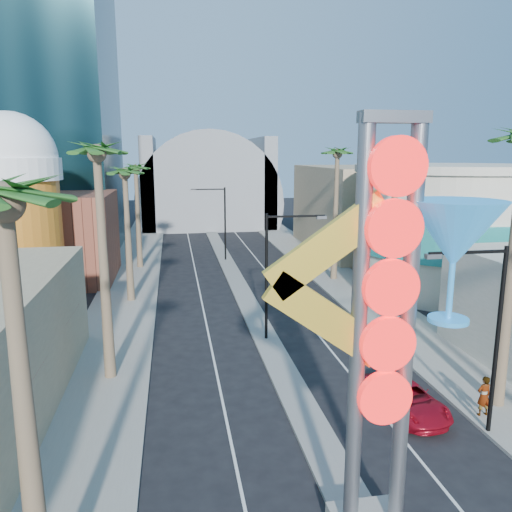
{
  "coord_description": "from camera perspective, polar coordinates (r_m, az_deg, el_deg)",
  "views": [
    {
      "loc": [
        -5.52,
        -9.09,
        11.51
      ],
      "look_at": [
        -0.5,
        20.9,
        5.25
      ],
      "focal_mm": 35.0,
      "sensor_mm": 36.0,
      "label": 1
    }
  ],
  "objects": [
    {
      "name": "sidewalk_west",
      "position": [
        45.73,
        -14.21,
        -3.21
      ],
      "size": [
        5.0,
        100.0,
        0.15
      ],
      "primitive_type": "cube",
      "color": "gray",
      "rests_on": "ground"
    },
    {
      "name": "sidewalk_east",
      "position": [
        47.97,
        9.04,
        -2.3
      ],
      "size": [
        5.0,
        100.0,
        0.15
      ],
      "primitive_type": "cube",
      "color": "gray",
      "rests_on": "ground"
    },
    {
      "name": "median",
      "position": [
        48.78,
        -2.75,
        -1.94
      ],
      "size": [
        1.6,
        84.0,
        0.15
      ],
      "primitive_type": "cube",
      "color": "gray",
      "rests_on": "ground"
    },
    {
      "name": "hotel_tower",
      "position": [
        64.7,
        -26.16,
        22.55
      ],
      "size": [
        20.0,
        20.0,
        50.0
      ],
      "primitive_type": "cube",
      "color": "black",
      "rests_on": "ground"
    },
    {
      "name": "brick_filler_west",
      "position": [
        48.83,
        -21.79,
        1.95
      ],
      "size": [
        10.0,
        10.0,
        8.0
      ],
      "primitive_type": "cube",
      "color": "brown",
      "rests_on": "ground"
    },
    {
      "name": "filler_east",
      "position": [
        61.36,
        11.13,
        5.33
      ],
      "size": [
        10.0,
        20.0,
        10.0
      ],
      "primitive_type": "cube",
      "color": "tan",
      "rests_on": "ground"
    },
    {
      "name": "beer_mug",
      "position": [
        40.91,
        -25.88,
        5.34
      ],
      "size": [
        7.0,
        7.0,
        14.5
      ],
      "color": "#BF6119",
      "rests_on": "ground"
    },
    {
      "name": "turquoise_building",
      "position": [
        46.05,
        21.34,
        3.02
      ],
      "size": [
        16.6,
        16.6,
        10.6
      ],
      "color": "#BCB79F",
      "rests_on": "ground"
    },
    {
      "name": "canopy",
      "position": [
        81.6,
        -5.63,
        6.52
      ],
      "size": [
        22.0,
        16.0,
        22.0
      ],
      "color": "slate",
      "rests_on": "ground"
    },
    {
      "name": "neon_sign",
      "position": [
        14.25,
        17.49,
        -6.06
      ],
      "size": [
        6.53,
        2.6,
        12.55
      ],
      "color": "gray",
      "rests_on": "ground"
    },
    {
      "name": "streetlight_0",
      "position": [
        30.45,
        2.22,
        -0.95
      ],
      "size": [
        3.79,
        0.25,
        8.0
      ],
      "color": "black",
      "rests_on": "ground"
    },
    {
      "name": "streetlight_1",
      "position": [
        53.74,
        -4.14,
        4.52
      ],
      "size": [
        3.79,
        0.25,
        8.0
      ],
      "color": "black",
      "rests_on": "ground"
    },
    {
      "name": "streetlight_2",
      "position": [
        22.06,
        25.0,
        -7.11
      ],
      "size": [
        3.45,
        0.25,
        8.0
      ],
      "color": "black",
      "rests_on": "ground"
    },
    {
      "name": "palm_0",
      "position": [
        11.73,
        -26.69,
        2.67
      ],
      "size": [
        2.4,
        2.4,
        11.7
      ],
      "color": "brown",
      "rests_on": "ground"
    },
    {
      "name": "palm_1",
      "position": [
        25.34,
        -17.65,
        9.55
      ],
      "size": [
        2.4,
        2.4,
        12.7
      ],
      "color": "brown",
      "rests_on": "ground"
    },
    {
      "name": "palm_2",
      "position": [
        39.3,
        -14.73,
        8.3
      ],
      "size": [
        2.4,
        2.4,
        11.2
      ],
      "color": "brown",
      "rests_on": "ground"
    },
    {
      "name": "palm_3",
      "position": [
        51.25,
        -13.57,
        9.05
      ],
      "size": [
        2.4,
        2.4,
        11.2
      ],
      "color": "brown",
      "rests_on": "ground"
    },
    {
      "name": "palm_6",
      "position": [
        34.35,
        15.68,
        8.58
      ],
      "size": [
        2.4,
        2.4,
        11.7
      ],
      "color": "brown",
      "rests_on": "ground"
    },
    {
      "name": "palm_7",
      "position": [
        45.48,
        9.27,
        10.62
      ],
      "size": [
        2.4,
        2.4,
        12.7
      ],
      "color": "brown",
      "rests_on": "ground"
    },
    {
      "name": "red_pickup",
      "position": [
        24.38,
        16.7,
        -15.27
      ],
      "size": [
        2.84,
        5.11,
        1.35
      ],
      "primitive_type": "imported",
      "rotation": [
        0.0,
        0.0,
        0.13
      ],
      "color": "maroon",
      "rests_on": "ground"
    },
    {
      "name": "pedestrian_a",
      "position": [
        24.86,
        24.59,
        -14.33
      ],
      "size": [
        0.7,
        0.5,
        1.83
      ],
      "primitive_type": "imported",
      "rotation": [
        0.0,
        0.0,
        3.23
      ],
      "color": "gray",
      "rests_on": "sidewalk_east"
    }
  ]
}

